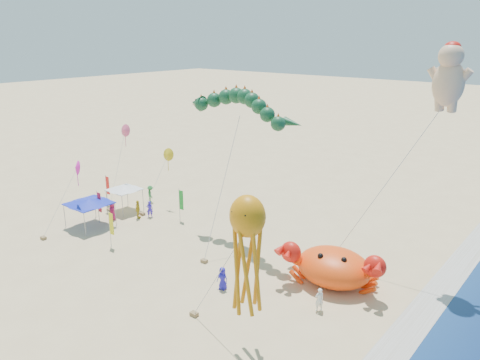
# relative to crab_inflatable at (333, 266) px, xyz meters

# --- Properties ---
(ground) EXTENTS (320.00, 320.00, 0.00)m
(ground) POSITION_rel_crab_inflatable_xyz_m (-5.71, -2.97, -1.41)
(ground) COLOR #D1B784
(ground) RESTS_ON ground
(foam_strip) EXTENTS (320.00, 320.00, 0.00)m
(foam_strip) POSITION_rel_crab_inflatable_xyz_m (6.29, -2.97, -1.40)
(foam_strip) COLOR silver
(foam_strip) RESTS_ON ground
(crab_inflatable) EXTENTS (7.27, 5.84, 3.19)m
(crab_inflatable) POSITION_rel_crab_inflatable_xyz_m (0.00, 0.00, 0.00)
(crab_inflatable) COLOR #FF460D
(crab_inflatable) RESTS_ON ground
(dragon_kite) EXTENTS (11.22, 7.01, 12.48)m
(dragon_kite) POSITION_rel_crab_inflatable_xyz_m (-10.40, 2.09, 9.85)
(dragon_kite) COLOR #113F23
(dragon_kite) RESTS_ON ground
(cherub_kite) EXTENTS (7.46, 4.51, 16.65)m
(cherub_kite) POSITION_rel_crab_inflatable_xyz_m (4.48, 5.88, 13.06)
(cherub_kite) COLOR #E9B78E
(cherub_kite) RESTS_ON ground
(octopus_kite) EXTENTS (5.77, 1.80, 9.17)m
(octopus_kite) POSITION_rel_crab_inflatable_xyz_m (-0.29, -9.42, 4.95)
(octopus_kite) COLOR orange
(octopus_kite) RESTS_ON ground
(canopy_blue) EXTENTS (3.84, 3.84, 2.71)m
(canopy_blue) POSITION_rel_crab_inflatable_xyz_m (-22.53, -4.78, 1.04)
(canopy_blue) COLOR gray
(canopy_blue) RESTS_ON ground
(canopy_white) EXTENTS (3.05, 3.05, 2.71)m
(canopy_white) POSITION_rel_crab_inflatable_xyz_m (-23.31, -0.22, 1.04)
(canopy_white) COLOR gray
(canopy_white) RESTS_ON ground
(feather_flags) EXTENTS (9.73, 7.78, 3.20)m
(feather_flags) POSITION_rel_crab_inflatable_xyz_m (-20.68, -2.18, 0.61)
(feather_flags) COLOR gray
(feather_flags) RESTS_ON ground
(beachgoers) EXTENTS (25.33, 9.48, 1.83)m
(beachgoers) POSITION_rel_crab_inflatable_xyz_m (-17.79, -0.79, -0.52)
(beachgoers) COLOR #2720BB
(beachgoers) RESTS_ON ground
(small_kites) EXTENTS (6.02, 12.52, 8.30)m
(small_kites) POSITION_rel_crab_inflatable_xyz_m (-23.00, -0.27, 4.26)
(small_kites) COLOR #ED4F7B
(small_kites) RESTS_ON ground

